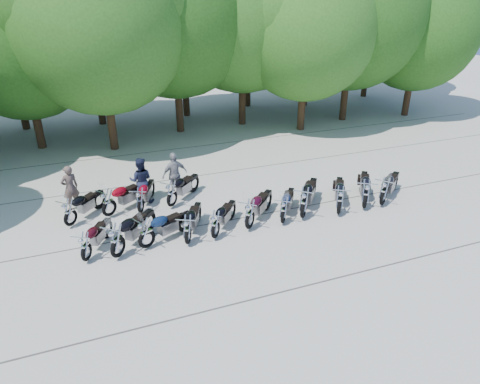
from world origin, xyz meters
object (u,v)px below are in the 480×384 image
object	(u,v)px
motorcycle_12	(108,202)
rider_2	(175,174)
motorcycle_9	(366,193)
motorcycle_5	(250,213)
motorcycle_13	(140,200)
motorcycle_4	(215,224)
rider_1	(141,180)
motorcycle_11	(69,212)
motorcycle_1	(117,239)
motorcycle_14	(172,193)
motorcycle_3	(188,229)
motorcycle_6	(284,209)
motorcycle_8	(340,199)
motorcycle_2	(146,232)
motorcycle_0	(85,246)
motorcycle_10	(384,190)
rider_0	(70,188)

from	to	relation	value
motorcycle_12	rider_2	world-z (taller)	rider_2
motorcycle_9	motorcycle_5	bearing A→B (deg)	32.82
rider_2	motorcycle_13	bearing A→B (deg)	22.27
motorcycle_4	motorcycle_5	size ratio (longest dim) A/B	0.90
rider_1	rider_2	world-z (taller)	rider_1
motorcycle_5	motorcycle_11	xyz separation A→B (m)	(-5.97, 2.50, -0.05)
motorcycle_1	motorcycle_12	bearing A→B (deg)	-47.97
motorcycle_12	motorcycle_14	distance (m)	2.38
motorcycle_3	motorcycle_9	xyz separation A→B (m)	(7.11, 0.07, 0.08)
motorcycle_1	motorcycle_6	bearing A→B (deg)	-136.55
motorcycle_5	motorcycle_8	bearing A→B (deg)	-137.72
motorcycle_1	motorcycle_8	bearing A→B (deg)	-137.82
motorcycle_5	motorcycle_3	bearing A→B (deg)	49.50
motorcycle_2	motorcycle_12	bearing A→B (deg)	-5.80
motorcycle_0	motorcycle_9	world-z (taller)	motorcycle_9
motorcycle_9	motorcycle_4	bearing A→B (deg)	34.59
motorcycle_9	motorcycle_11	size ratio (longest dim) A/B	1.13
motorcycle_1	motorcycle_8	world-z (taller)	motorcycle_1
motorcycle_0	motorcycle_9	bearing A→B (deg)	-150.97
motorcycle_10	motorcycle_13	distance (m)	9.50
motorcycle_13	motorcycle_14	bearing A→B (deg)	-151.15
rider_0	motorcycle_1	bearing A→B (deg)	85.55
motorcycle_6	motorcycle_13	world-z (taller)	motorcycle_13
motorcycle_1	motorcycle_10	world-z (taller)	motorcycle_1
motorcycle_5	rider_0	distance (m)	7.11
motorcycle_6	motorcycle_8	bearing A→B (deg)	-146.55
motorcycle_11	motorcycle_5	bearing A→B (deg)	-160.21
motorcycle_0	rider_1	distance (m)	4.33
motorcycle_1	motorcycle_2	size ratio (longest dim) A/B	1.09
motorcycle_1	motorcycle_14	distance (m)	3.74
motorcycle_3	rider_0	xyz separation A→B (m)	(-3.56, 4.18, 0.28)
motorcycle_0	motorcycle_1	distance (m)	0.98
motorcycle_13	motorcycle_14	distance (m)	1.24
motorcycle_3	rider_0	world-z (taller)	rider_0
motorcycle_1	rider_0	distance (m)	4.38
motorcycle_2	motorcycle_5	size ratio (longest dim) A/B	0.95
motorcycle_4	motorcycle_12	xyz separation A→B (m)	(-3.25, 2.90, 0.05)
motorcycle_4	motorcycle_10	xyz separation A→B (m)	(6.97, 0.00, 0.08)
motorcycle_11	motorcycle_8	bearing A→B (deg)	-153.11
motorcycle_12	motorcycle_8	bearing A→B (deg)	-144.85
motorcycle_6	motorcycle_12	size ratio (longest dim) A/B	0.92
motorcycle_3	rider_2	distance (m)	4.00
motorcycle_0	rider_2	distance (m)	5.33
motorcycle_1	motorcycle_13	world-z (taller)	motorcycle_1
rider_1	motorcycle_13	bearing A→B (deg)	94.12
motorcycle_8	motorcycle_11	xyz separation A→B (m)	(-9.56, 2.68, -0.05)
motorcycle_1	motorcycle_14	world-z (taller)	motorcycle_1
rider_0	rider_2	xyz separation A→B (m)	(4.06, -0.23, 0.04)
motorcycle_14	rider_0	distance (m)	3.90
motorcycle_6	motorcycle_0	bearing A→B (deg)	36.41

